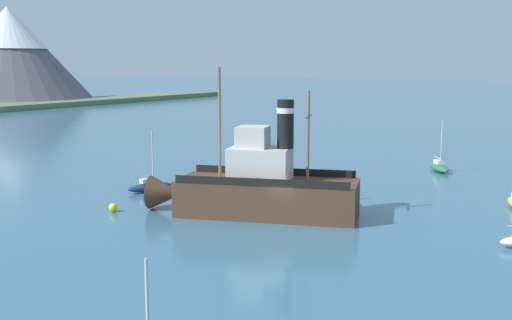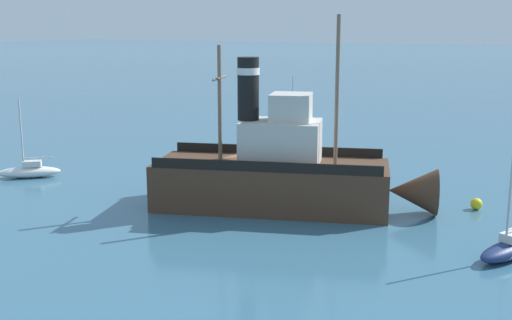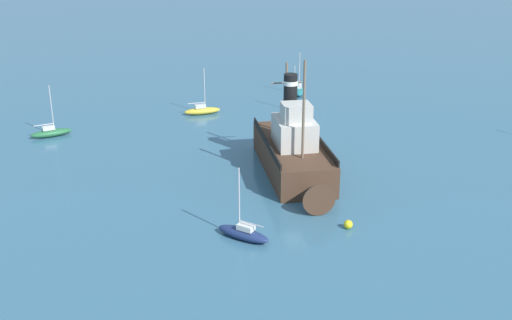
{
  "view_description": "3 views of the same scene",
  "coord_description": "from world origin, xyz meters",
  "px_view_note": "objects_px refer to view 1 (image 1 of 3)",
  "views": [
    {
      "loc": [
        -35.01,
        -20.64,
        10.3
      ],
      "look_at": [
        2.19,
        3.32,
        3.45
      ],
      "focal_mm": 45.0,
      "sensor_mm": 36.0,
      "label": 1
    },
    {
      "loc": [
        29.36,
        17.02,
        9.37
      ],
      "look_at": [
        -0.42,
        -0.09,
        2.14
      ],
      "focal_mm": 45.0,
      "sensor_mm": 36.0,
      "label": 2
    },
    {
      "loc": [
        -4.68,
        49.82,
        19.97
      ],
      "look_at": [
        3.46,
        3.72,
        1.62
      ],
      "focal_mm": 45.0,
      "sensor_mm": 36.0,
      "label": 3
    }
  ],
  "objects_px": {
    "old_tugboat": "(258,188)",
    "sailboat_green": "(439,167)",
    "mooring_buoy": "(113,208)",
    "sailboat_navy": "(150,186)"
  },
  "relations": [
    {
      "from": "sailboat_green",
      "to": "sailboat_navy",
      "type": "distance_m",
      "value": 27.31
    },
    {
      "from": "mooring_buoy",
      "to": "sailboat_navy",
      "type": "bearing_deg",
      "value": 21.64
    },
    {
      "from": "sailboat_navy",
      "to": "mooring_buoy",
      "type": "relative_size",
      "value": 8.07
    },
    {
      "from": "sailboat_navy",
      "to": "mooring_buoy",
      "type": "distance_m",
      "value": 7.14
    },
    {
      "from": "old_tugboat",
      "to": "sailboat_green",
      "type": "height_order",
      "value": "old_tugboat"
    },
    {
      "from": "sailboat_green",
      "to": "mooring_buoy",
      "type": "height_order",
      "value": "sailboat_green"
    },
    {
      "from": "old_tugboat",
      "to": "mooring_buoy",
      "type": "xyz_separation_m",
      "value": [
        -4.73,
        8.87,
        -1.53
      ]
    },
    {
      "from": "sailboat_green",
      "to": "mooring_buoy",
      "type": "xyz_separation_m",
      "value": [
        -28.33,
        13.96,
        -0.12
      ]
    },
    {
      "from": "sailboat_navy",
      "to": "mooring_buoy",
      "type": "height_order",
      "value": "sailboat_navy"
    },
    {
      "from": "old_tugboat",
      "to": "sailboat_green",
      "type": "bearing_deg",
      "value": -12.18
    }
  ]
}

